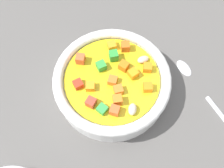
{
  "coord_description": "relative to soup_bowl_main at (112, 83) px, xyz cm",
  "views": [
    {
      "loc": [
        -4.62,
        -22.06,
        49.57
      ],
      "look_at": [
        0.0,
        0.0,
        2.45
      ],
      "focal_mm": 45.6,
      "sensor_mm": 36.0,
      "label": 1
    }
  ],
  "objects": [
    {
      "name": "soup_bowl_main",
      "position": [
        0.0,
        0.0,
        0.0
      ],
      "size": [
        21.12,
        21.12,
        6.29
      ],
      "color": "white",
      "rests_on": "ground_plane"
    },
    {
      "name": "ground_plane",
      "position": [
        -0.01,
        0.0,
        -3.98
      ],
      "size": [
        140.0,
        140.0,
        2.0
      ],
      "primitive_type": "cube",
      "color": "#565451"
    },
    {
      "name": "spoon",
      "position": [
        17.7,
        -6.56,
        -2.57
      ],
      "size": [
        8.68,
        22.23,
        0.86
      ],
      "rotation": [
        0.0,
        0.0,
        8.18
      ],
      "color": "silver",
      "rests_on": "ground_plane"
    }
  ]
}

